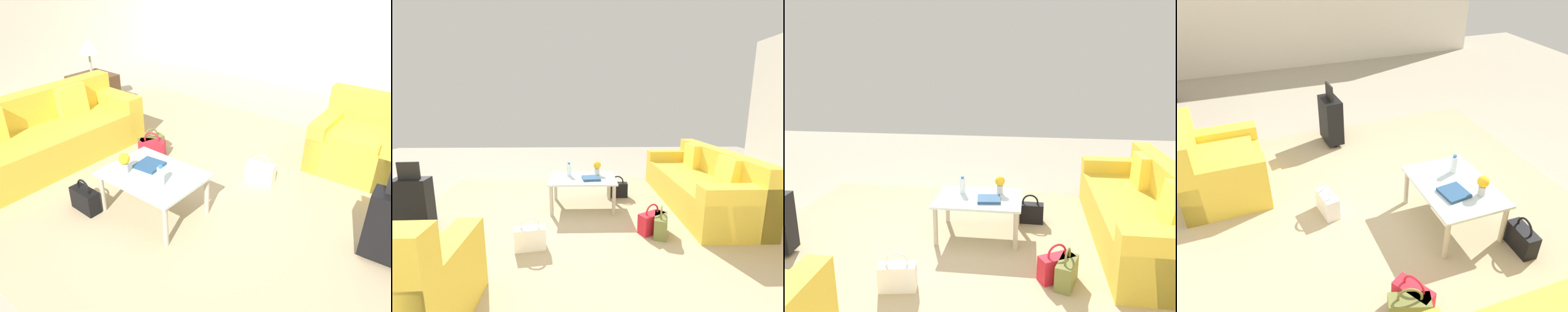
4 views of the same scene
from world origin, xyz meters
TOP-DOWN VIEW (x-y plane):
  - ground_plane at (0.00, 0.00)m, footprint 12.00×12.00m
  - wall_back at (0.00, 4.06)m, footprint 10.24×0.12m
  - area_rug at (-0.60, 0.20)m, footprint 5.20×4.40m
  - couch at (-2.19, -0.60)m, footprint 0.87×2.45m
  - armchair at (0.90, 1.67)m, footprint 1.02×0.88m
  - coffee_table at (-0.40, -0.50)m, footprint 0.95×0.70m
  - water_bottle at (-0.20, -0.60)m, footprint 0.06×0.06m
  - coffee_table_book at (-0.52, -0.42)m, footprint 0.27×0.26m
  - flower_vase at (-0.62, -0.65)m, footprint 0.11×0.11m
  - side_table at (-3.20, 1.00)m, footprint 0.63×0.63m
  - table_lamp at (-3.20, 1.00)m, footprint 0.34×0.34m
  - handbag_red at (-1.21, 0.31)m, footprint 0.35×0.28m
  - handbag_black at (-0.97, -0.91)m, footprint 0.32×0.15m
  - handbag_olive at (-1.29, 0.38)m, footprint 0.23×0.35m
  - handbag_white at (0.15, 0.63)m, footprint 0.34×0.19m

SIDE VIEW (x-z plane):
  - ground_plane at x=0.00m, z-range 0.00..0.00m
  - area_rug at x=-0.60m, z-range 0.00..0.01m
  - handbag_red at x=-1.21m, z-range -0.05..0.31m
  - handbag_black at x=-0.97m, z-range -0.05..0.31m
  - handbag_olive at x=-1.29m, z-range -0.05..0.31m
  - handbag_white at x=0.15m, z-range -0.05..0.31m
  - side_table at x=-3.20m, z-range 0.00..0.54m
  - couch at x=-2.19m, z-range -0.12..0.72m
  - armchair at x=0.90m, z-range -0.14..0.74m
  - coffee_table at x=-0.40m, z-range 0.17..0.62m
  - coffee_table_book at x=-0.52m, z-range 0.45..0.48m
  - water_bottle at x=-0.20m, z-range 0.44..0.65m
  - flower_vase at x=-0.62m, z-range 0.47..0.68m
  - table_lamp at x=-3.20m, z-range 0.70..1.29m
  - wall_back at x=0.00m, z-range 0.00..3.10m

